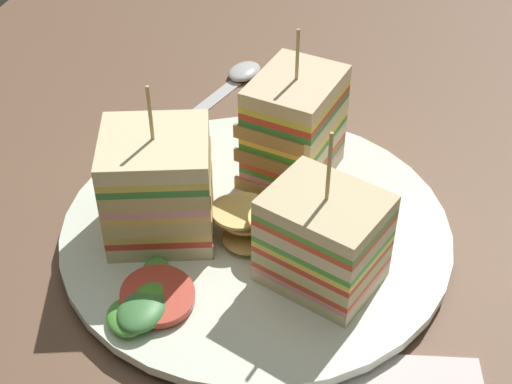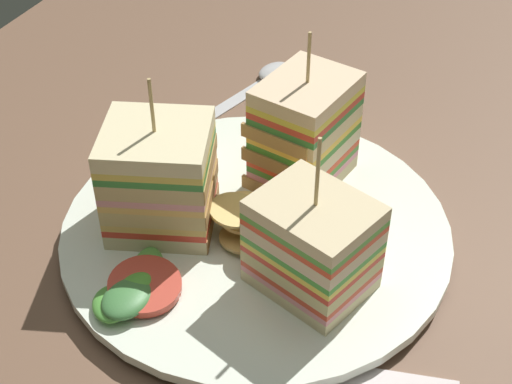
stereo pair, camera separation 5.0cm
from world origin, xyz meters
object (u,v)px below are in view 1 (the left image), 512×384
sandwich_wedge_2 (294,129)px  spoon (234,81)px  sandwich_wedge_1 (323,240)px  chip_pile (252,221)px  sandwich_wedge_0 (159,186)px  plate (256,231)px

sandwich_wedge_2 → spoon: size_ratio=0.84×
sandwich_wedge_1 → chip_pile: size_ratio=1.62×
sandwich_wedge_1 → sandwich_wedge_0: bearing=11.9°
plate → spoon: (19.37, 7.72, -0.40)cm
sandwich_wedge_0 → sandwich_wedge_1: bearing=-26.3°
sandwich_wedge_1 → spoon: sandwich_wedge_1 is taller
plate → chip_pile: (-1.01, -0.03, 1.83)cm
sandwich_wedge_0 → sandwich_wedge_1: (-1.49, -11.41, -0.52)cm
sandwich_wedge_1 → sandwich_wedge_2: size_ratio=0.95×
plate → sandwich_wedge_2: sandwich_wedge_2 is taller
sandwich_wedge_2 → spoon: (13.01, 8.77, -5.04)cm
sandwich_wedge_0 → spoon: (21.50, 1.64, -4.74)cm
sandwich_wedge_2 → plate: bearing=1.7°
plate → sandwich_wedge_0: size_ratio=2.36×
plate → sandwich_wedge_1: bearing=-124.2°
sandwich_wedge_2 → spoon: bearing=-135.0°
sandwich_wedge_2 → sandwich_wedge_1: bearing=34.3°
sandwich_wedge_0 → sandwich_wedge_1: sandwich_wedge_0 is taller
plate → sandwich_wedge_1: size_ratio=2.38×
plate → sandwich_wedge_0: sandwich_wedge_0 is taller
spoon → sandwich_wedge_1: bearing=-133.4°
sandwich_wedge_2 → chip_pile: sandwich_wedge_2 is taller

